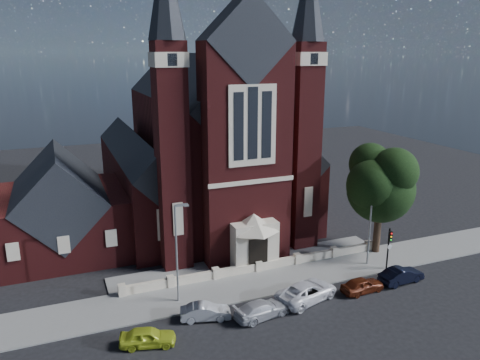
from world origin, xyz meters
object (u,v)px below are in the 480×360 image
object	(u,v)px
street_lamp_left	(177,248)
car_dark_red	(362,285)
street_lamp_right	(371,218)
car_silver_a	(205,312)
car_lime_van	(148,337)
traffic_signal	(389,243)
car_silver_b	(262,309)
car_white_suv	(307,291)
car_navy	(401,275)
parish_hall	(61,212)
street_tree	(384,185)
church	(201,149)

from	to	relation	value
street_lamp_left	car_dark_red	world-z (taller)	street_lamp_left
street_lamp_right	car_dark_red	bearing A→B (deg)	-131.64
street_lamp_right	car_silver_a	size ratio (longest dim) A/B	2.18
car_lime_van	traffic_signal	bearing A→B (deg)	-67.10
street_lamp_left	street_lamp_right	size ratio (longest dim) A/B	1.00
car_silver_b	traffic_signal	bearing A→B (deg)	-87.69
car_silver_a	car_white_suv	world-z (taller)	car_white_suv
street_lamp_left	car_navy	xyz separation A→B (m)	(18.44, -3.97, -3.92)
car_lime_van	car_silver_a	distance (m)	4.84
car_white_suv	car_silver_b	bearing A→B (deg)	85.01
parish_hall	street_lamp_left	bearing A→B (deg)	-59.98
street_lamp_left	car_white_suv	distance (m)	10.84
street_lamp_left	car_silver_b	bearing A→B (deg)	-40.92
car_silver_b	car_navy	xyz separation A→B (m)	(13.31, 0.48, 0.04)
parish_hall	car_lime_van	size ratio (longest dim) A/B	3.25
street_lamp_right	car_navy	bearing A→B (deg)	-83.60
car_navy	parish_hall	bearing A→B (deg)	51.58
car_silver_b	car_white_suv	world-z (taller)	car_white_suv
street_tree	street_lamp_right	size ratio (longest dim) A/B	1.32
car_lime_van	car_silver_b	xyz separation A→B (m)	(8.56, 0.34, -0.00)
parish_hall	car_white_suv	world-z (taller)	parish_hall
street_tree	car_silver_a	distance (m)	20.96
traffic_signal	car_dark_red	world-z (taller)	traffic_signal
car_lime_van	car_silver_a	size ratio (longest dim) A/B	1.01
street_lamp_right	traffic_signal	size ratio (longest dim) A/B	2.02
parish_hall	car_lime_van	world-z (taller)	parish_hall
traffic_signal	car_dark_red	distance (m)	5.57
car_white_suv	street_lamp_right	bearing A→B (deg)	-84.59
street_lamp_right	car_dark_red	distance (m)	6.78
car_dark_red	traffic_signal	bearing A→B (deg)	-64.54
church	car_silver_b	world-z (taller)	church
street_lamp_right	car_silver_b	distance (m)	14.18
church	street_lamp_right	size ratio (longest dim) A/B	4.31
church	street_tree	size ratio (longest dim) A/B	3.26
car_white_suv	car_silver_a	bearing A→B (deg)	70.76
car_silver_b	car_navy	bearing A→B (deg)	-97.41
traffic_signal	car_white_suv	distance (m)	9.78
street_lamp_left	street_tree	bearing A→B (deg)	4.76
parish_hall	car_navy	size ratio (longest dim) A/B	2.98
street_lamp_right	traffic_signal	xyz separation A→B (m)	(0.91, -1.57, -2.02)
car_silver_b	car_white_suv	distance (m)	4.47
church	car_navy	size ratio (longest dim) A/B	8.54
church	parish_hall	xyz separation A→B (m)	(-16.00, -4.94, -4.17)
church	car_dark_red	world-z (taller)	church
traffic_signal	car_silver_a	world-z (taller)	traffic_signal
street_tree	street_lamp_left	world-z (taller)	street_tree
car_lime_van	car_silver_a	bearing A→B (deg)	-56.06
traffic_signal	car_white_suv	world-z (taller)	traffic_signal
car_lime_van	street_lamp_left	bearing A→B (deg)	-20.91
church	street_tree	bearing A→B (deg)	-53.83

